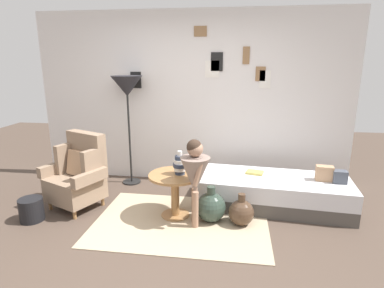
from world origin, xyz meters
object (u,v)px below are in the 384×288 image
(side_table, at_px, (175,186))
(vase_striped, at_px, (180,165))
(floor_lamp, at_px, (127,90))
(demijohn_near, at_px, (211,207))
(armchair, at_px, (79,174))
(magazine_basket, at_px, (31,210))
(book_on_daybed, at_px, (255,172))
(person_child, at_px, (195,172))
(demijohn_far, at_px, (241,212))
(daybed, at_px, (274,192))

(side_table, distance_m, vase_striped, 0.28)
(floor_lamp, bearing_deg, demijohn_near, -38.46)
(armchair, relative_size, magazine_basket, 3.46)
(book_on_daybed, bearing_deg, person_child, -132.41)
(book_on_daybed, distance_m, demijohn_near, 0.87)
(demijohn_far, bearing_deg, person_child, -169.84)
(daybed, distance_m, book_on_daybed, 0.36)
(daybed, bearing_deg, side_table, -159.81)
(floor_lamp, height_order, demijohn_far, floor_lamp)
(daybed, distance_m, person_child, 1.25)
(book_on_daybed, bearing_deg, demijohn_far, -104.54)
(side_table, height_order, floor_lamp, floor_lamp)
(armchair, height_order, vase_striped, armchair)
(side_table, xyz_separation_m, book_on_daybed, (0.98, 0.58, 0.01))
(vase_striped, relative_size, demijohn_near, 0.65)
(side_table, relative_size, vase_striped, 2.21)
(armchair, distance_m, person_child, 1.62)
(armchair, height_order, person_child, person_child)
(daybed, bearing_deg, floor_lamp, 165.60)
(armchair, height_order, magazine_basket, armchair)
(person_child, bearing_deg, armchair, 168.73)
(floor_lamp, bearing_deg, armchair, -114.23)
(floor_lamp, distance_m, demijohn_near, 2.14)
(vase_striped, distance_m, person_child, 0.30)
(person_child, xyz_separation_m, demijohn_far, (0.53, 0.10, -0.50))
(person_child, bearing_deg, demijohn_near, 37.46)
(magazine_basket, bearing_deg, floor_lamp, 59.77)
(armchair, relative_size, vase_striped, 3.36)
(side_table, distance_m, demijohn_far, 0.85)
(person_child, height_order, demijohn_near, person_child)
(floor_lamp, bearing_deg, person_child, -45.76)
(person_child, height_order, book_on_daybed, person_child)
(book_on_daybed, height_order, magazine_basket, book_on_daybed)
(demijohn_near, xyz_separation_m, demijohn_far, (0.36, -0.04, -0.03))
(daybed, height_order, magazine_basket, daybed)
(demijohn_near, bearing_deg, magazine_basket, -172.27)
(floor_lamp, height_order, magazine_basket, floor_lamp)
(demijohn_far, bearing_deg, armchair, 174.09)
(armchair, distance_m, book_on_daybed, 2.33)
(demijohn_far, bearing_deg, vase_striped, 170.71)
(vase_striped, distance_m, demijohn_near, 0.63)
(magazine_basket, bearing_deg, person_child, 4.55)
(armchair, bearing_deg, vase_striped, -4.04)
(armchair, relative_size, daybed, 0.50)
(daybed, relative_size, person_child, 1.88)
(book_on_daybed, bearing_deg, side_table, -149.49)
(person_child, height_order, demijohn_far, person_child)
(demijohn_far, height_order, magazine_basket, demijohn_far)
(side_table, height_order, demijohn_far, side_table)
(book_on_daybed, bearing_deg, daybed, -25.51)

